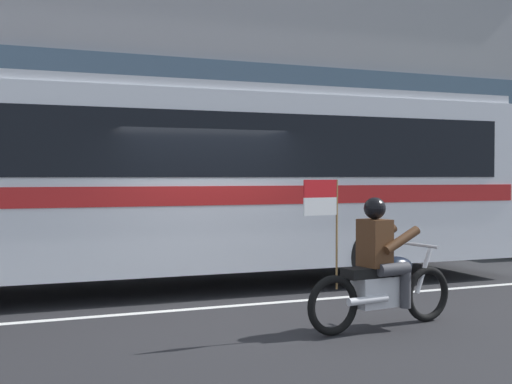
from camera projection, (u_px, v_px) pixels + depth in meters
name	position (u px, v px, depth m)	size (l,w,h in m)	color
ground_plane	(206.00, 300.00, 9.67)	(60.00, 60.00, 0.00)	black
sidewalk_curb	(135.00, 256.00, 14.39)	(28.00, 3.80, 0.15)	#A39E93
lane_center_stripe	(219.00, 307.00, 9.11)	(26.60, 0.14, 0.01)	silver
office_building_facade	(116.00, 13.00, 16.37)	(28.00, 0.89, 11.73)	gray
transit_bus	(152.00, 172.00, 10.53)	(12.45, 2.77, 3.22)	silver
motorcycle_with_rider	(381.00, 273.00, 7.83)	(2.18, 0.69, 1.78)	black
fire_hydrant	(353.00, 231.00, 15.59)	(0.22, 0.30, 0.75)	gold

